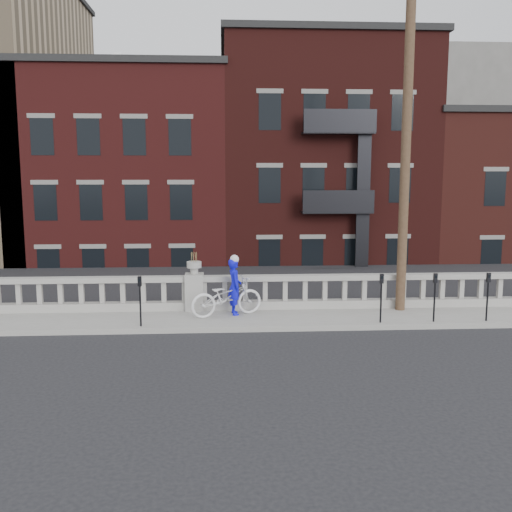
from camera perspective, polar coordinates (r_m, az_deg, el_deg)
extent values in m
plane|color=black|center=(13.63, -6.94, -9.86)|extent=(120.00, 120.00, 0.00)
cube|color=gray|center=(16.49, -6.30, -6.38)|extent=(32.00, 2.20, 0.15)
cube|color=gray|center=(17.36, -6.15, -4.95)|extent=(28.00, 0.34, 0.25)
cube|color=gray|center=(17.19, -6.19, -2.27)|extent=(28.00, 0.34, 0.16)
cube|color=gray|center=(17.27, -6.17, -3.58)|extent=(0.55, 0.55, 1.10)
cylinder|color=gray|center=(17.15, -6.20, -1.45)|extent=(0.24, 0.24, 0.20)
cylinder|color=gray|center=(17.12, -6.21, -0.86)|extent=(0.44, 0.44, 0.18)
cube|color=#605E59|center=(18.49, -5.96, -12.88)|extent=(36.00, 0.50, 5.15)
cube|color=black|center=(40.03, -4.51, -5.49)|extent=(80.00, 44.00, 0.50)
cube|color=#595651|center=(22.75, -10.59, -10.42)|extent=(16.00, 7.00, 4.00)
cube|color=#595651|center=(50.52, 21.57, 7.40)|extent=(14.00, 14.00, 18.00)
cube|color=#4B1615|center=(33.32, -11.77, 4.23)|extent=(10.00, 14.00, 14.00)
cube|color=black|center=(33.61, -12.14, 16.48)|extent=(10.30, 14.30, 0.30)
cube|color=#38110F|center=(33.32, 5.54, 5.66)|extent=(10.00, 14.00, 15.50)
cube|color=black|center=(33.90, 5.74, 19.12)|extent=(10.30, 14.30, 0.30)
cube|color=#4A1B16|center=(36.34, 21.30, 2.58)|extent=(10.00, 14.00, 12.00)
cube|color=black|center=(36.32, 21.81, 12.27)|extent=(10.30, 14.30, 0.30)
cylinder|color=#422D1E|center=(17.40, 14.78, 11.03)|extent=(0.28, 0.28, 10.00)
cylinder|color=black|center=(15.65, -11.49, -4.93)|extent=(0.05, 0.05, 1.10)
cube|color=black|center=(15.51, -11.56, -2.49)|extent=(0.10, 0.08, 0.26)
cube|color=black|center=(15.46, -11.59, -2.37)|extent=(0.06, 0.01, 0.08)
cylinder|color=black|center=(16.08, 12.38, -4.61)|extent=(0.05, 0.05, 1.10)
cube|color=black|center=(15.95, 12.46, -2.22)|extent=(0.10, 0.08, 0.26)
cube|color=black|center=(15.90, 12.51, -2.11)|extent=(0.06, 0.01, 0.08)
cylinder|color=black|center=(16.55, 17.40, -4.43)|extent=(0.05, 0.05, 1.10)
cube|color=black|center=(16.42, 17.51, -2.12)|extent=(0.10, 0.08, 0.26)
cube|color=black|center=(16.37, 17.57, -2.01)|extent=(0.06, 0.01, 0.08)
cylinder|color=black|center=(17.14, 22.11, -4.24)|extent=(0.05, 0.05, 1.10)
cube|color=black|center=(17.01, 22.24, -2.00)|extent=(0.10, 0.08, 0.26)
cube|color=black|center=(16.96, 22.31, -1.89)|extent=(0.06, 0.01, 0.08)
imported|color=silver|center=(16.47, -2.97, -4.08)|extent=(2.26, 1.44, 1.12)
imported|color=#0E0ED6|center=(16.59, -2.16, -3.07)|extent=(0.48, 0.65, 1.64)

